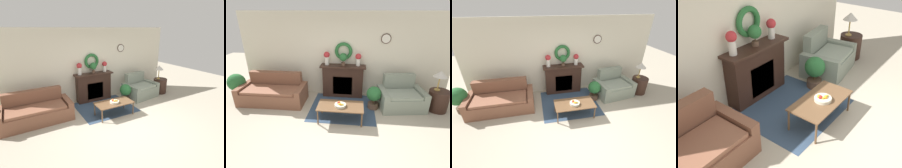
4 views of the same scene
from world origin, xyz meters
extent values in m
plane|color=#ADA38E|center=(0.00, 0.00, 0.00)|extent=(16.00, 16.00, 0.00)
cube|color=#334760|center=(0.08, 1.60, 0.00)|extent=(1.89, 1.72, 0.01)
cube|color=beige|center=(0.00, 2.61, 1.35)|extent=(6.80, 0.06, 2.70)
cylinder|color=#382319|center=(1.31, 2.56, 1.91)|extent=(0.30, 0.02, 0.30)
cylinder|color=white|center=(1.31, 2.55, 1.91)|extent=(0.26, 0.01, 0.26)
torus|color=#286633|center=(0.02, 2.52, 1.50)|extent=(0.56, 0.11, 0.56)
cube|color=#331E16|center=(0.02, 2.41, 0.51)|extent=(1.31, 0.34, 1.03)
cube|color=black|center=(0.02, 2.25, 0.43)|extent=(0.63, 0.02, 0.62)
cube|color=orange|center=(0.02, 2.24, 0.35)|extent=(0.50, 0.01, 0.34)
cube|color=#331E16|center=(0.02, 2.37, 1.05)|extent=(1.45, 0.41, 0.05)
cube|color=brown|center=(-2.13, 1.61, 0.21)|extent=(1.69, 0.76, 0.42)
cube|color=brown|center=(-2.13, 2.08, 0.44)|extent=(1.68, 0.24, 0.89)
cube|color=brown|center=(-3.05, 1.70, 0.28)|extent=(0.19, 0.95, 0.56)
cube|color=brown|center=(-1.20, 1.73, 0.28)|extent=(0.19, 0.95, 0.56)
cube|color=brown|center=(-2.13, 1.61, 0.46)|extent=(1.62, 0.70, 0.08)
cube|color=gray|center=(1.82, 1.71, 0.22)|extent=(1.02, 0.83, 0.43)
cube|color=gray|center=(1.76, 2.16, 0.47)|extent=(0.95, 0.33, 0.94)
cube|color=gray|center=(1.26, 1.73, 0.29)|extent=(0.30, 0.92, 0.57)
cube|color=gray|center=(2.35, 1.89, 0.29)|extent=(0.30, 0.92, 0.57)
cube|color=gray|center=(1.82, 1.71, 0.47)|extent=(0.98, 0.77, 0.08)
cube|color=brown|center=(0.08, 0.96, 0.42)|extent=(1.19, 0.62, 0.03)
cylinder|color=brown|center=(-0.47, 0.69, 0.20)|extent=(0.04, 0.04, 0.41)
cylinder|color=brown|center=(0.64, 0.69, 0.20)|extent=(0.04, 0.04, 0.41)
cylinder|color=brown|center=(-0.47, 1.23, 0.20)|extent=(0.04, 0.04, 0.41)
cylinder|color=brown|center=(0.64, 1.23, 0.20)|extent=(0.04, 0.04, 0.41)
cylinder|color=beige|center=(0.08, 0.92, 0.46)|extent=(0.30, 0.30, 0.06)
sphere|color=#B2231E|center=(0.04, 0.95, 0.51)|extent=(0.07, 0.07, 0.07)
sphere|color=orange|center=(0.09, 0.88, 0.51)|extent=(0.07, 0.07, 0.07)
sphere|color=orange|center=(0.04, 0.98, 0.51)|extent=(0.07, 0.07, 0.07)
ellipsoid|color=yellow|center=(0.10, 0.89, 0.52)|extent=(0.17, 0.07, 0.04)
cylinder|color=#331E16|center=(2.83, 1.77, 0.31)|extent=(0.55, 0.55, 0.62)
cylinder|color=#B28E42|center=(2.77, 1.82, 0.63)|extent=(0.16, 0.16, 0.02)
cylinder|color=#B28E42|center=(2.77, 1.82, 0.82)|extent=(0.03, 0.03, 0.37)
cone|color=silver|center=(2.77, 1.82, 1.10)|extent=(0.36, 0.36, 0.18)
cylinder|color=silver|center=(-0.50, 2.41, 1.21)|extent=(0.14, 0.14, 0.26)
sphere|color=#B72D33|center=(-0.50, 2.41, 1.41)|extent=(0.19, 0.19, 0.19)
cylinder|color=silver|center=(0.50, 2.41, 1.19)|extent=(0.13, 0.13, 0.23)
sphere|color=#B72D33|center=(0.50, 2.41, 1.37)|extent=(0.19, 0.19, 0.19)
cylinder|color=brown|center=(0.02, 2.39, 1.12)|extent=(0.13, 0.13, 0.09)
cylinder|color=#4C3823|center=(0.02, 2.39, 1.20)|extent=(0.02, 0.02, 0.07)
sphere|color=#286633|center=(0.02, 2.39, 1.35)|extent=(0.25, 0.25, 0.25)
cylinder|color=brown|center=(-3.36, 1.81, 0.09)|extent=(0.31, 0.31, 0.19)
cylinder|color=#4C3823|center=(-3.36, 1.81, 0.27)|extent=(0.05, 0.05, 0.15)
sphere|color=#286633|center=(-3.36, 1.81, 0.58)|extent=(0.55, 0.55, 0.55)
cylinder|color=brown|center=(0.99, 1.67, 0.08)|extent=(0.32, 0.32, 0.17)
cylinder|color=#4C3823|center=(0.99, 1.67, 0.23)|extent=(0.05, 0.05, 0.12)
sphere|color=#286633|center=(0.99, 1.67, 0.47)|extent=(0.43, 0.43, 0.43)
camera|label=1|loc=(-2.46, -3.43, 2.68)|focal=28.00mm
camera|label=2|loc=(0.46, -2.96, 2.73)|focal=28.00mm
camera|label=3|loc=(-0.94, -2.53, 3.10)|focal=24.00mm
camera|label=4|loc=(-3.17, -0.88, 2.94)|focal=42.00mm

